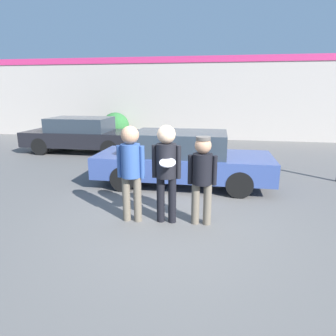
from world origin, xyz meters
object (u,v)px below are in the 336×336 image
object	(u,v)px
person_middle_with_frisbee	(166,165)
person_right	(202,173)
person_left	(131,165)
shrub	(116,126)
parked_car_far	(83,135)
parked_car_near	(182,158)

from	to	relation	value
person_middle_with_frisbee	person_right	bearing A→B (deg)	1.66
person_left	person_middle_with_frisbee	size ratio (longest dim) A/B	0.99
person_middle_with_frisbee	person_right	distance (m)	0.67
person_left	shrub	distance (m)	10.08
parked_car_far	person_middle_with_frisbee	bearing A→B (deg)	-53.55
person_middle_with_frisbee	parked_car_far	world-z (taller)	person_middle_with_frisbee
parked_car_far	shrub	bearing A→B (deg)	85.53
shrub	parked_car_near	bearing A→B (deg)	-58.62
parked_car_near	parked_car_far	world-z (taller)	parked_car_near
person_middle_with_frisbee	shrub	distance (m)	10.28
person_middle_with_frisbee	shrub	bearing A→B (deg)	114.35
person_left	parked_car_far	bearing A→B (deg)	122.01
parked_car_near	shrub	world-z (taller)	parked_car_near
person_right	parked_car_near	distance (m)	2.47
person_middle_with_frisbee	person_right	world-z (taller)	person_middle_with_frisbee
person_right	shrub	world-z (taller)	person_right
person_left	shrub	bearing A→B (deg)	110.82
parked_car_near	person_right	bearing A→B (deg)	-74.88
person_middle_with_frisbee	parked_car_far	bearing A→B (deg)	126.45
parked_car_near	shrub	xyz separation A→B (m)	(-4.25, 6.96, -0.02)
parked_car_far	person_right	bearing A→B (deg)	-49.68
person_left	parked_car_near	bearing A→B (deg)	74.72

